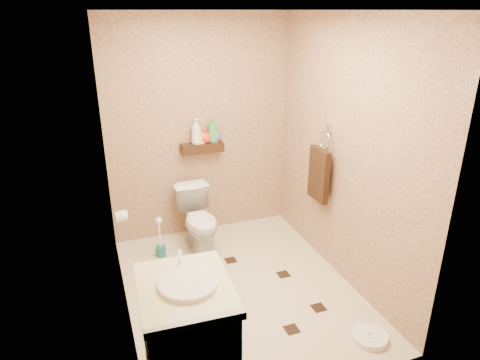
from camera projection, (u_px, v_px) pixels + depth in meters
name	position (u px, v px, depth m)	size (l,w,h in m)	color
ground	(239.00, 288.00, 3.96)	(2.50, 2.50, 0.00)	beige
wall_back	(200.00, 130.00, 4.61)	(2.00, 0.04, 2.40)	tan
wall_front	(315.00, 237.00, 2.43)	(2.00, 0.04, 2.40)	tan
wall_left	(114.00, 182.00, 3.20)	(0.04, 2.50, 2.40)	tan
wall_right	(344.00, 154.00, 3.84)	(0.04, 2.50, 2.40)	tan
ceiling	(239.00, 10.00, 3.07)	(2.00, 2.50, 0.02)	white
wall_shelf	(202.00, 148.00, 4.60)	(0.46, 0.14, 0.10)	#381D0F
floor_accents	(250.00, 290.00, 3.93)	(1.19, 1.25, 0.01)	black
toilet	(199.00, 220.00, 4.52)	(0.37, 0.65, 0.66)	white
vanity	(188.00, 339.00, 2.75)	(0.60, 0.72, 0.97)	brown
bathroom_scale	(370.00, 337.00, 3.33)	(0.29, 0.29, 0.06)	white
toilet_brush	(160.00, 242.00, 4.43)	(0.10, 0.10, 0.45)	#1A6965
towel_ring	(319.00, 172.00, 4.12)	(0.12, 0.30, 0.76)	silver
toilet_paper	(121.00, 216.00, 4.00)	(0.12, 0.11, 0.12)	white
bottle_a	(196.00, 131.00, 4.51)	(0.11, 0.11, 0.28)	white
bottle_b	(201.00, 136.00, 4.55)	(0.07, 0.07, 0.16)	yellow
bottle_c	(206.00, 136.00, 4.57)	(0.12, 0.12, 0.16)	red
bottle_d	(213.00, 130.00, 4.57)	(0.10, 0.10, 0.27)	green
bottle_e	(214.00, 135.00, 4.60)	(0.07, 0.07, 0.16)	gold
bottle_f	(216.00, 136.00, 4.61)	(0.11, 0.11, 0.14)	#4A47B3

